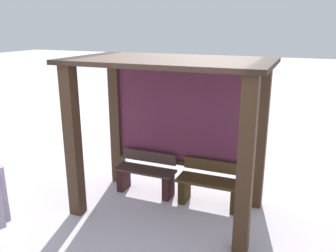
% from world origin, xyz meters
% --- Properties ---
extents(ground_plane, '(60.00, 60.00, 0.00)m').
position_xyz_m(ground_plane, '(0.00, 0.00, 0.00)').
color(ground_plane, silver).
extents(bus_shelter, '(3.01, 1.71, 2.46)m').
position_xyz_m(bus_shelter, '(0.00, 0.21, 1.68)').
color(bus_shelter, '#412B1B').
rests_on(bus_shelter, ground).
extents(bench_left_inside, '(1.09, 0.37, 0.75)m').
position_xyz_m(bench_left_inside, '(-0.60, 0.39, 0.34)').
color(bench_left_inside, '#433029').
rests_on(bench_left_inside, ground).
extents(bench_center_inside, '(1.09, 0.41, 0.75)m').
position_xyz_m(bench_center_inside, '(0.60, 0.39, 0.34)').
color(bench_center_inside, '#49341A').
rests_on(bench_center_inside, ground).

